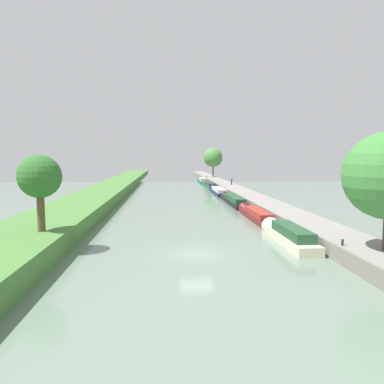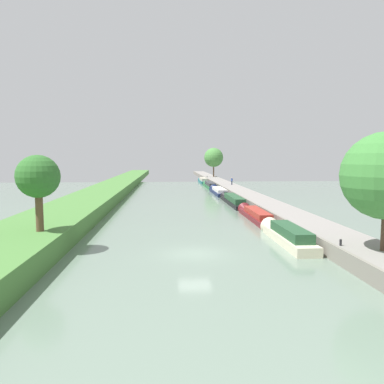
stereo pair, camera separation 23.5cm
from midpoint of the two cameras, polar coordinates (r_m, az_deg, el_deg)
ground_plane at (r=28.05m, az=0.67°, el=-9.63°), size 160.00×160.00×0.00m
left_grassy_bank at (r=29.89m, az=-25.91°, el=-7.55°), size 7.12×260.00×1.72m
right_towpath at (r=31.14m, az=23.04°, el=-7.47°), size 4.09×260.00×1.14m
stone_quay at (r=30.23m, az=19.34°, el=-7.68°), size 0.25×260.00×1.19m
narrowboat_cream at (r=32.73m, az=14.77°, el=-6.49°), size 1.93×10.52×2.09m
narrowboat_maroon at (r=44.07m, az=9.96°, el=-3.49°), size 1.84×12.22×1.80m
narrowboat_black at (r=57.69m, az=6.52°, el=-1.26°), size 1.87×15.42×1.98m
narrowboat_navy at (r=73.36m, az=4.23°, el=0.15°), size 2.17×14.23×2.06m
narrowboat_green at (r=88.01m, az=2.82°, el=1.10°), size 1.80×15.84×1.92m
narrowboat_teal at (r=103.73m, az=1.78°, el=1.79°), size 1.88×12.56×2.01m
tree_rightbank_midnear at (r=113.78m, az=3.48°, el=5.42°), size 5.93×5.93×8.99m
tree_leftbank_downstream at (r=29.47m, az=-22.80°, el=2.13°), size 3.23×3.23×5.77m
person_walking at (r=81.48m, az=6.35°, el=1.75°), size 0.34×0.34×1.66m
mooring_bollard_near at (r=27.76m, az=22.51°, el=-7.33°), size 0.16×0.16×0.45m
mooring_bollard_far at (r=109.44m, az=2.45°, el=2.39°), size 0.16×0.16×0.45m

